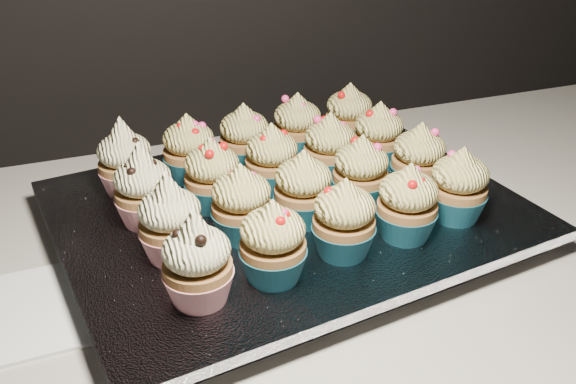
% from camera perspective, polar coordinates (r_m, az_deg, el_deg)
% --- Properties ---
extents(worktop, '(2.44, 0.64, 0.04)m').
position_cam_1_polar(worktop, '(0.84, 16.29, -1.88)').
color(worktop, silver).
rests_on(worktop, cabinet).
extents(napkin, '(0.14, 0.14, 0.00)m').
position_cam_1_polar(napkin, '(0.67, -23.38, -10.05)').
color(napkin, white).
rests_on(napkin, worktop).
extents(baking_tray, '(0.50, 0.41, 0.02)m').
position_cam_1_polar(baking_tray, '(0.74, 0.00, -2.66)').
color(baking_tray, black).
rests_on(baking_tray, worktop).
extents(foil_lining, '(0.54, 0.45, 0.01)m').
position_cam_1_polar(foil_lining, '(0.73, 0.00, -1.52)').
color(foil_lining, silver).
rests_on(foil_lining, baking_tray).
extents(cupcake_0, '(0.06, 0.06, 0.10)m').
position_cam_1_polar(cupcake_0, '(0.56, -8.07, -6.23)').
color(cupcake_0, red).
rests_on(cupcake_0, foil_lining).
extents(cupcake_1, '(0.06, 0.06, 0.08)m').
position_cam_1_polar(cupcake_1, '(0.59, -1.35, -4.62)').
color(cupcake_1, '#16586A').
rests_on(cupcake_1, foil_lining).
extents(cupcake_2, '(0.06, 0.06, 0.08)m').
position_cam_1_polar(cupcake_2, '(0.62, 5.00, -2.53)').
color(cupcake_2, '#16586A').
rests_on(cupcake_2, foil_lining).
extents(cupcake_3, '(0.06, 0.06, 0.08)m').
position_cam_1_polar(cupcake_3, '(0.66, 10.56, -1.08)').
color(cupcake_3, '#16586A').
rests_on(cupcake_3, foil_lining).
extents(cupcake_4, '(0.06, 0.06, 0.08)m').
position_cam_1_polar(cupcake_4, '(0.70, 14.92, 0.47)').
color(cupcake_4, '#16586A').
rests_on(cupcake_4, foil_lining).
extents(cupcake_5, '(0.06, 0.06, 0.10)m').
position_cam_1_polar(cupcake_5, '(0.63, -10.41, -2.60)').
color(cupcake_5, red).
rests_on(cupcake_5, foil_lining).
extents(cupcake_6, '(0.06, 0.06, 0.08)m').
position_cam_1_polar(cupcake_6, '(0.65, -4.14, -1.14)').
color(cupcake_6, '#16586A').
rests_on(cupcake_6, foil_lining).
extents(cupcake_7, '(0.06, 0.06, 0.08)m').
position_cam_1_polar(cupcake_7, '(0.67, 1.35, 0.20)').
color(cupcake_7, '#16586A').
rests_on(cupcake_7, foil_lining).
extents(cupcake_8, '(0.06, 0.06, 0.08)m').
position_cam_1_polar(cupcake_8, '(0.71, 6.47, 1.67)').
color(cupcake_8, '#16586A').
rests_on(cupcake_8, foil_lining).
extents(cupcake_9, '(0.06, 0.06, 0.08)m').
position_cam_1_polar(cupcake_9, '(0.75, 11.51, 2.84)').
color(cupcake_9, '#16586A').
rests_on(cupcake_9, foil_lining).
extents(cupcake_10, '(0.06, 0.06, 0.10)m').
position_cam_1_polar(cupcake_10, '(0.69, -12.72, 0.27)').
color(cupcake_10, red).
rests_on(cupcake_10, foil_lining).
extents(cupcake_11, '(0.06, 0.06, 0.08)m').
position_cam_1_polar(cupcake_11, '(0.71, -6.74, 1.40)').
color(cupcake_11, '#16586A').
rests_on(cupcake_11, foil_lining).
extents(cupcake_12, '(0.06, 0.06, 0.08)m').
position_cam_1_polar(cupcake_12, '(0.74, -1.45, 2.83)').
color(cupcake_12, '#16586A').
rests_on(cupcake_12, foil_lining).
extents(cupcake_13, '(0.06, 0.06, 0.08)m').
position_cam_1_polar(cupcake_13, '(0.77, 3.69, 3.87)').
color(cupcake_13, '#16586A').
rests_on(cupcake_13, foil_lining).
extents(cupcake_14, '(0.06, 0.06, 0.08)m').
position_cam_1_polar(cupcake_14, '(0.80, 8.02, 4.90)').
color(cupcake_14, '#16586A').
rests_on(cupcake_14, foil_lining).
extents(cupcake_15, '(0.06, 0.06, 0.10)m').
position_cam_1_polar(cupcake_15, '(0.75, -14.28, 2.70)').
color(cupcake_15, red).
rests_on(cupcake_15, foil_lining).
extents(cupcake_16, '(0.06, 0.06, 0.08)m').
position_cam_1_polar(cupcake_16, '(0.77, -8.79, 3.70)').
color(cupcake_16, '#16586A').
rests_on(cupcake_16, foil_lining).
extents(cupcake_17, '(0.06, 0.06, 0.08)m').
position_cam_1_polar(cupcake_17, '(0.79, -3.89, 4.77)').
color(cupcake_17, '#16586A').
rests_on(cupcake_17, foil_lining).
extents(cupcake_18, '(0.06, 0.06, 0.08)m').
position_cam_1_polar(cupcake_18, '(0.82, 0.84, 5.80)').
color(cupcake_18, '#16586A').
rests_on(cupcake_18, foil_lining).
extents(cupcake_19, '(0.06, 0.06, 0.08)m').
position_cam_1_polar(cupcake_19, '(0.86, 5.43, 6.74)').
color(cupcake_19, '#16586A').
rests_on(cupcake_19, foil_lining).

